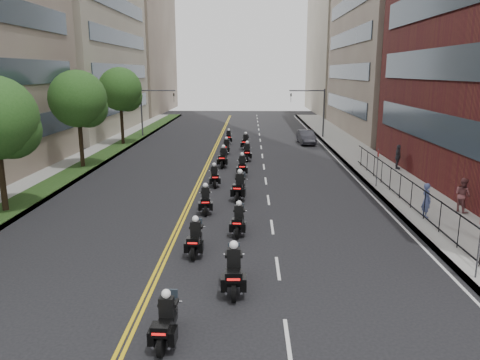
% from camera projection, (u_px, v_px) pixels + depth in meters
% --- Properties ---
extents(ground, '(160.00, 160.00, 0.00)m').
position_uv_depth(ground, '(177.00, 338.00, 13.54)').
color(ground, black).
rests_on(ground, ground).
extents(sidewalk_right, '(4.00, 90.00, 0.15)m').
position_uv_depth(sidewalk_right, '(373.00, 166.00, 37.60)').
color(sidewalk_right, gray).
rests_on(sidewalk_right, ground).
extents(sidewalk_left, '(4.00, 90.00, 0.15)m').
position_uv_depth(sidewalk_left, '(78.00, 165.00, 38.13)').
color(sidewalk_left, gray).
rests_on(sidewalk_left, ground).
extents(grass_strip, '(2.00, 90.00, 0.04)m').
position_uv_depth(grass_strip, '(87.00, 164.00, 38.09)').
color(grass_strip, '#1B3413').
rests_on(grass_strip, sidewalk_left).
extents(building_right_tan, '(15.11, 28.00, 30.00)m').
position_uv_depth(building_right_tan, '(411.00, 8.00, 56.41)').
color(building_right_tan, '#796558').
rests_on(building_right_tan, ground).
extents(building_right_far, '(15.00, 28.00, 26.00)m').
position_uv_depth(building_right_far, '(356.00, 41.00, 86.07)').
color(building_right_far, gray).
rests_on(building_right_far, ground).
extents(building_left_far, '(16.00, 28.00, 26.00)m').
position_uv_depth(building_left_far, '(122.00, 41.00, 87.02)').
color(building_left_far, '#796558').
rests_on(building_left_far, ground).
extents(iron_fence, '(0.05, 28.00, 1.50)m').
position_uv_depth(iron_fence, '(418.00, 200.00, 24.78)').
color(iron_fence, black).
rests_on(iron_fence, sidewalk_right).
extents(street_trees, '(4.40, 38.40, 7.98)m').
position_uv_depth(street_trees, '(51.00, 109.00, 30.73)').
color(street_trees, '#312216').
rests_on(street_trees, ground).
extents(traffic_signal_right, '(4.09, 0.20, 5.60)m').
position_uv_depth(traffic_signal_right, '(316.00, 106.00, 53.39)').
color(traffic_signal_right, '#3F3F44').
rests_on(traffic_signal_right, ground).
extents(traffic_signal_left, '(4.09, 0.20, 5.60)m').
position_uv_depth(traffic_signal_left, '(150.00, 106.00, 53.81)').
color(traffic_signal_left, '#3F3F44').
rests_on(traffic_signal_left, ground).
extents(motorcycle_0, '(0.51, 2.14, 1.58)m').
position_uv_depth(motorcycle_0, '(166.00, 323.00, 13.17)').
color(motorcycle_0, black).
rests_on(motorcycle_0, ground).
extents(motorcycle_1, '(0.57, 2.46, 1.82)m').
position_uv_depth(motorcycle_1, '(234.00, 272.00, 16.27)').
color(motorcycle_1, black).
rests_on(motorcycle_1, ground).
extents(motorcycle_2, '(0.51, 2.23, 1.64)m').
position_uv_depth(motorcycle_2, '(195.00, 239.00, 19.64)').
color(motorcycle_2, black).
rests_on(motorcycle_2, ground).
extents(motorcycle_3, '(0.56, 2.17, 1.60)m').
position_uv_depth(motorcycle_3, '(239.00, 221.00, 22.09)').
color(motorcycle_3, black).
rests_on(motorcycle_3, ground).
extents(motorcycle_4, '(0.59, 2.21, 1.63)m').
position_uv_depth(motorcycle_4, '(206.00, 201.00, 25.47)').
color(motorcycle_4, black).
rests_on(motorcycle_4, ground).
extents(motorcycle_5, '(0.74, 2.47, 1.82)m').
position_uv_depth(motorcycle_5, '(240.00, 188.00, 28.09)').
color(motorcycle_5, black).
rests_on(motorcycle_5, ground).
extents(motorcycle_6, '(0.65, 2.13, 1.57)m').
position_uv_depth(motorcycle_6, '(214.00, 177.00, 31.35)').
color(motorcycle_6, black).
rests_on(motorcycle_6, ground).
extents(motorcycle_7, '(0.54, 2.33, 1.72)m').
position_uv_depth(motorcycle_7, '(242.00, 167.00, 34.50)').
color(motorcycle_7, black).
rests_on(motorcycle_7, ground).
extents(motorcycle_8, '(0.62, 2.42, 1.79)m').
position_uv_depth(motorcycle_8, '(223.00, 158.00, 37.62)').
color(motorcycle_8, black).
rests_on(motorcycle_8, ground).
extents(motorcycle_9, '(0.53, 2.31, 1.71)m').
position_uv_depth(motorcycle_9, '(247.00, 153.00, 40.34)').
color(motorcycle_9, black).
rests_on(motorcycle_9, ground).
extents(motorcycle_10, '(0.65, 2.17, 1.60)m').
position_uv_depth(motorcycle_10, '(226.00, 147.00, 43.55)').
color(motorcycle_10, black).
rests_on(motorcycle_10, ground).
extents(motorcycle_11, '(0.69, 2.33, 1.72)m').
position_uv_depth(motorcycle_11, '(245.00, 142.00, 46.16)').
color(motorcycle_11, black).
rests_on(motorcycle_11, ground).
extents(motorcycle_12, '(0.51, 2.18, 1.61)m').
position_uv_depth(motorcycle_12, '(229.00, 138.00, 49.83)').
color(motorcycle_12, black).
rests_on(motorcycle_12, ground).
extents(parked_sedan, '(1.71, 4.43, 1.44)m').
position_uv_depth(parked_sedan, '(306.00, 137.00, 49.65)').
color(parked_sedan, black).
rests_on(parked_sedan, ground).
extents(pedestrian_a, '(0.51, 0.71, 1.80)m').
position_uv_depth(pedestrian_a, '(426.00, 200.00, 24.10)').
color(pedestrian_a, '#4C598C').
rests_on(pedestrian_a, sidewalk_right).
extents(pedestrian_b, '(1.01, 1.11, 1.86)m').
position_uv_depth(pedestrian_b, '(463.00, 195.00, 25.03)').
color(pedestrian_b, brown).
rests_on(pedestrian_b, sidewalk_right).
extents(pedestrian_c, '(0.94, 1.19, 1.89)m').
position_uv_depth(pedestrian_c, '(398.00, 157.00, 36.06)').
color(pedestrian_c, '#3D3D44').
rests_on(pedestrian_c, sidewalk_right).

